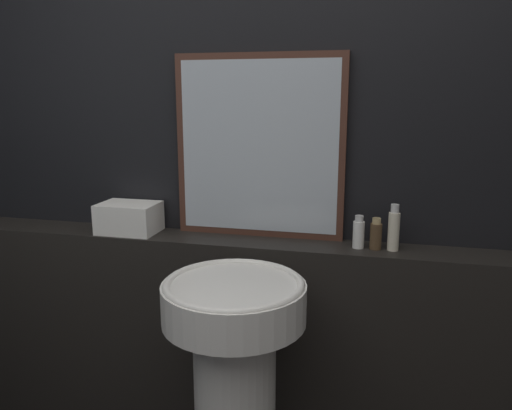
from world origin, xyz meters
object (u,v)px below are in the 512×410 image
at_px(pedestal_sink, 235,386).
at_px(lotion_bottle, 394,229).
at_px(mirror, 259,147).
at_px(shampoo_bottle, 359,233).
at_px(conditioner_bottle, 376,235).
at_px(towel_stack, 129,218).

height_order(pedestal_sink, lotion_bottle, lotion_bottle).
bearing_deg(lotion_bottle, pedestal_sink, -141.21).
bearing_deg(mirror, shampoo_bottle, -11.20).
height_order(pedestal_sink, mirror, mirror).
relative_size(pedestal_sink, lotion_bottle, 5.43).
height_order(shampoo_bottle, conditioner_bottle, shampoo_bottle).
distance_m(pedestal_sink, mirror, 0.86).
bearing_deg(towel_stack, mirror, 8.40).
height_order(mirror, lotion_bottle, mirror).
distance_m(towel_stack, conditioner_bottle, 0.97).
bearing_deg(pedestal_sink, shampoo_bottle, 47.10).
distance_m(mirror, conditioner_bottle, 0.54).
xyz_separation_m(conditioner_bottle, lotion_bottle, (0.06, 0.00, 0.02)).
relative_size(pedestal_sink, shampoo_bottle, 7.59).
relative_size(towel_stack, shampoo_bottle, 1.93).
distance_m(mirror, shampoo_bottle, 0.49).
bearing_deg(conditioner_bottle, mirror, 170.28).
xyz_separation_m(mirror, towel_stack, (-0.52, -0.08, -0.29)).
bearing_deg(lotion_bottle, mirror, 171.42).
bearing_deg(towel_stack, pedestal_sink, -35.01).
xyz_separation_m(pedestal_sink, towel_stack, (-0.55, 0.38, 0.43)).
relative_size(pedestal_sink, towel_stack, 3.93).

